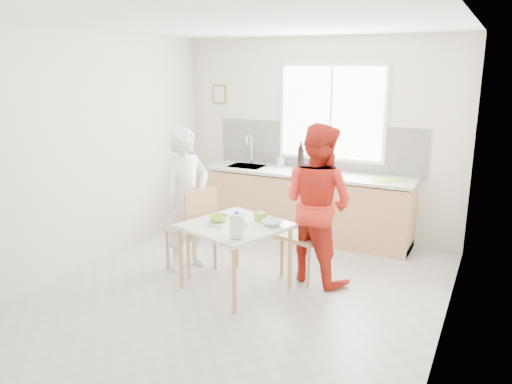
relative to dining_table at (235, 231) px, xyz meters
The scene contains 21 objects.
ground 0.65m from the dining_table, 33.20° to the right, with size 4.50×4.50×0.00m, color #B7B7B2.
room_shell 1.01m from the dining_table, 33.20° to the right, with size 4.50×4.50×4.50m.
window 2.43m from the dining_table, 82.42° to the left, with size 1.50×0.06×1.30m.
backsplash 2.26m from the dining_table, 87.67° to the left, with size 3.00×0.02×0.65m, color white.
picture_frame 2.91m from the dining_table, 123.90° to the left, with size 0.22×0.03×0.28m.
kitchen_counter 1.91m from the dining_table, 87.44° to the left, with size 2.84×0.64×1.37m.
dining_table is the anchor object (origin of this frame).
chair_left 0.68m from the dining_table, 162.68° to the left, with size 0.57×0.57×0.99m.
chair_far 0.90m from the dining_table, 49.63° to the left, with size 0.55×0.55×0.96m.
person_white 0.82m from the dining_table, 162.68° to the left, with size 0.61×0.40×1.66m, color white.
person_red 0.95m from the dining_table, 42.43° to the left, with size 0.85×0.66×1.74m, color red.
bowl_green 0.23m from the dining_table, behind, with size 0.20×0.20×0.06m, color #A3D230.
bowl_white 0.40m from the dining_table, 22.49° to the left, with size 0.21×0.21×0.05m, color silver.
milk_jug 0.47m from the dining_table, 58.08° to the right, with size 0.19×0.14×0.24m.
green_box 0.32m from the dining_table, 53.03° to the left, with size 0.10×0.10×0.09m, color #70C32D.
spoon 0.25m from the dining_table, 127.30° to the right, with size 0.01×0.01×0.16m, color #A5A5AA.
cutting_board 2.21m from the dining_table, 58.34° to the left, with size 0.35×0.25×0.01m, color #7BC82E.
wine_bottle_a 2.07m from the dining_table, 92.58° to the left, with size 0.07×0.07×0.32m, color black.
wine_bottle_b 2.04m from the dining_table, 91.65° to the left, with size 0.07×0.07×0.30m, color black.
jar_amber 2.05m from the dining_table, 79.15° to the left, with size 0.06×0.06×0.16m, color #965820.
soap_bottle 2.16m from the dining_table, 100.95° to the left, with size 0.09×0.09×0.20m, color #999999.
Camera 1 is at (2.33, -4.26, 2.32)m, focal length 35.00 mm.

